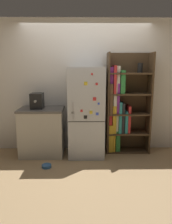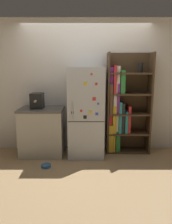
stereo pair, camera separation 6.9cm
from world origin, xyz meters
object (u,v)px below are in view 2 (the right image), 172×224
(espresso_machine, at_px, (37,101))
(pet_bowl, at_px, (46,166))
(bookshelf, at_px, (122,108))
(refrigerator, at_px, (86,112))

(espresso_machine, relative_size, pet_bowl, 1.93)
(espresso_machine, bearing_deg, bookshelf, 5.69)
(bookshelf, distance_m, espresso_machine, 1.65)
(bookshelf, xyz_separation_m, pet_bowl, (-1.39, -0.76, -0.86))
(pet_bowl, bearing_deg, bookshelf, 28.65)
(bookshelf, bearing_deg, refrigerator, -166.10)
(bookshelf, height_order, espresso_machine, bookshelf)
(espresso_machine, bearing_deg, pet_bowl, -68.37)
(refrigerator, bearing_deg, pet_bowl, -139.41)
(espresso_machine, height_order, pet_bowl, espresso_machine)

